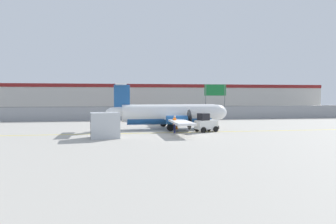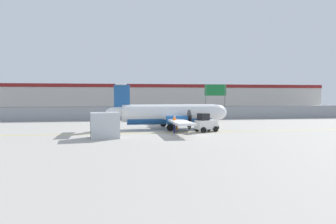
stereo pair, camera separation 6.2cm
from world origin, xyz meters
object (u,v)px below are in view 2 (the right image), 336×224
object	(u,v)px
traffic_cone_near_left	(116,131)
highway_sign	(215,93)
parked_car_2	(172,111)
cargo_container	(105,125)
parked_car_3	(209,109)
ground_crew_worker	(174,123)
baggage_tug	(206,123)
traffic_cone_near_right	(177,126)
commuter_airplane	(171,114)
parked_car_1	(131,109)
parked_car_0	(86,111)

from	to	relation	value
traffic_cone_near_left	highway_sign	distance (m)	24.44
traffic_cone_near_left	parked_car_2	size ratio (longest dim) A/B	0.15
cargo_container	parked_car_3	xyz separation A→B (m)	(19.84, 35.57, -0.21)
parked_car_3	ground_crew_worker	bearing A→B (deg)	-110.63
baggage_tug	traffic_cone_near_right	distance (m)	3.69
highway_sign	commuter_airplane	bearing A→B (deg)	-124.12
ground_crew_worker	traffic_cone_near_left	size ratio (longest dim) A/B	2.66
parked_car_2	highway_sign	distance (m)	11.10
cargo_container	parked_car_2	world-z (taller)	cargo_container
ground_crew_worker	traffic_cone_near_left	world-z (taller)	ground_crew_worker
parked_car_2	traffic_cone_near_right	bearing A→B (deg)	82.00
commuter_airplane	parked_car_3	bearing A→B (deg)	64.37
commuter_airplane	baggage_tug	xyz separation A→B (m)	(2.98, -3.42, -0.75)
parked_car_1	parked_car_2	world-z (taller)	same
baggage_tug	parked_car_0	xyz separation A→B (m)	(-14.75, 25.35, 0.04)
ground_crew_worker	cargo_container	world-z (taller)	cargo_container
ground_crew_worker	traffic_cone_near_right	bearing A→B (deg)	-82.25
traffic_cone_near_right	parked_car_3	size ratio (longest dim) A/B	0.15
baggage_tug	highway_sign	size ratio (longest dim) A/B	0.47
commuter_airplane	baggage_tug	bearing A→B (deg)	-50.68
parked_car_2	highway_sign	world-z (taller)	highway_sign
parked_car_3	parked_car_1	bearing A→B (deg)	177.31
cargo_container	parked_car_2	distance (m)	31.31
baggage_tug	highway_sign	world-z (taller)	highway_sign
traffic_cone_near_left	highway_sign	xyz separation A→B (m)	(15.47, 18.54, 3.83)
traffic_cone_near_right	ground_crew_worker	bearing A→B (deg)	-104.09
baggage_tug	cargo_container	xyz separation A→B (m)	(-9.87, -3.02, 0.24)
parked_car_1	traffic_cone_near_left	bearing A→B (deg)	-93.49
ground_crew_worker	parked_car_0	world-z (taller)	same
parked_car_1	parked_car_3	bearing A→B (deg)	-3.49
cargo_container	traffic_cone_near_left	bearing A→B (deg)	56.44
traffic_cone_near_right	parked_car_2	xyz separation A→B (m)	(3.37, 23.75, 0.58)
traffic_cone_near_left	parked_car_2	bearing A→B (deg)	70.36
baggage_tug	parked_car_2	world-z (taller)	baggage_tug
commuter_airplane	parked_car_1	distance (m)	30.49
traffic_cone_near_right	cargo_container	bearing A→B (deg)	-142.40
baggage_tug	ground_crew_worker	world-z (taller)	baggage_tug
ground_crew_worker	highway_sign	xyz separation A→B (m)	(9.81, 17.91, 3.19)
ground_crew_worker	traffic_cone_near_right	xyz separation A→B (m)	(0.79, 3.15, -0.64)
traffic_cone_near_left	traffic_cone_near_right	bearing A→B (deg)	30.33
parked_car_3	parked_car_2	bearing A→B (deg)	-144.69
parked_car_2	parked_car_3	distance (m)	11.00
commuter_airplane	parked_car_1	world-z (taller)	commuter_airplane
ground_crew_worker	parked_car_1	xyz separation A→B (m)	(-3.27, 34.20, -0.06)
traffic_cone_near_left	traffic_cone_near_right	world-z (taller)	same
highway_sign	parked_car_3	bearing A→B (deg)	77.11
parked_car_0	parked_car_3	xyz separation A→B (m)	(24.72, 7.21, 0.00)
parked_car_1	baggage_tug	bearing A→B (deg)	-78.52
traffic_cone_near_left	traffic_cone_near_right	size ratio (longest dim) A/B	1.00
commuter_airplane	ground_crew_worker	bearing A→B (deg)	-96.52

